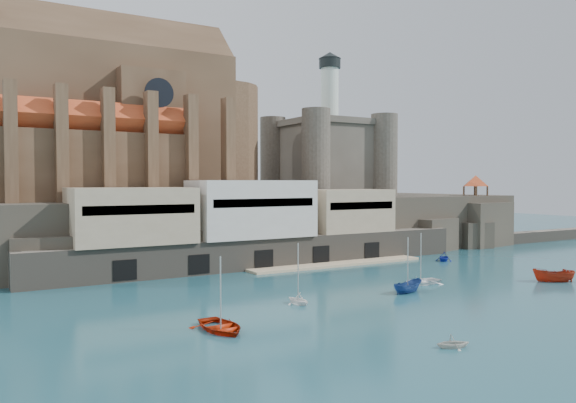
{
  "coord_description": "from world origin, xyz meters",
  "views": [
    {
      "loc": [
        -48.37,
        -51.8,
        12.76
      ],
      "look_at": [
        1.51,
        32.0,
        9.36
      ],
      "focal_mm": 35.0,
      "sensor_mm": 36.0,
      "label": 1
    }
  ],
  "objects_px": {
    "castle_keep": "(327,154)",
    "pavilion": "(476,182)",
    "church": "(124,125)",
    "boat_2": "(408,293)",
    "boat_0": "(221,330)",
    "boat_1": "(453,348)"
  },
  "relations": [
    {
      "from": "castle_keep",
      "to": "pavilion",
      "type": "relative_size",
      "value": 4.58
    },
    {
      "from": "church",
      "to": "boat_2",
      "type": "height_order",
      "value": "church"
    },
    {
      "from": "boat_0",
      "to": "pavilion",
      "type": "bearing_deg",
      "value": 24.36
    },
    {
      "from": "church",
      "to": "castle_keep",
      "type": "relative_size",
      "value": 1.6
    },
    {
      "from": "castle_keep",
      "to": "pavilion",
      "type": "xyz_separation_m",
      "value": [
        25.92,
        -15.08,
        -5.59
      ]
    },
    {
      "from": "church",
      "to": "boat_1",
      "type": "bearing_deg",
      "value": -82.32
    },
    {
      "from": "pavilion",
      "to": "boat_0",
      "type": "height_order",
      "value": "pavilion"
    },
    {
      "from": "pavilion",
      "to": "boat_1",
      "type": "xyz_separation_m",
      "value": [
        -57.58,
        -47.56,
        -12.73
      ]
    },
    {
      "from": "castle_keep",
      "to": "boat_1",
      "type": "relative_size",
      "value": 10.97
    },
    {
      "from": "pavilion",
      "to": "boat_0",
      "type": "bearing_deg",
      "value": -154.54
    },
    {
      "from": "boat_2",
      "to": "castle_keep",
      "type": "bearing_deg",
      "value": -34.61
    },
    {
      "from": "church",
      "to": "boat_1",
      "type": "xyz_separation_m",
      "value": [
        8.55,
        -63.41,
        -22.13
      ]
    },
    {
      "from": "boat_0",
      "to": "boat_2",
      "type": "xyz_separation_m",
      "value": [
        25.27,
        4.12,
        0.0
      ]
    },
    {
      "from": "castle_keep",
      "to": "boat_1",
      "type": "xyz_separation_m",
      "value": [
        -31.65,
        -62.64,
        -18.31
      ]
    },
    {
      "from": "boat_0",
      "to": "boat_2",
      "type": "distance_m",
      "value": 25.61
    },
    {
      "from": "pavilion",
      "to": "boat_0",
      "type": "xyz_separation_m",
      "value": [
        -70.9,
        -33.76,
        -12.73
      ]
    },
    {
      "from": "boat_2",
      "to": "church",
      "type": "bearing_deg",
      "value": 13.43
    },
    {
      "from": "boat_0",
      "to": "boat_1",
      "type": "xyz_separation_m",
      "value": [
        13.32,
        -13.8,
        0.0
      ]
    },
    {
      "from": "boat_1",
      "to": "pavilion",
      "type": "bearing_deg",
      "value": -30.86
    },
    {
      "from": "church",
      "to": "pavilion",
      "type": "bearing_deg",
      "value": -13.48
    },
    {
      "from": "pavilion",
      "to": "boat_2",
      "type": "xyz_separation_m",
      "value": [
        -45.62,
        -29.63,
        -12.73
      ]
    },
    {
      "from": "church",
      "to": "boat_0",
      "type": "relative_size",
      "value": 7.56
    }
  ]
}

